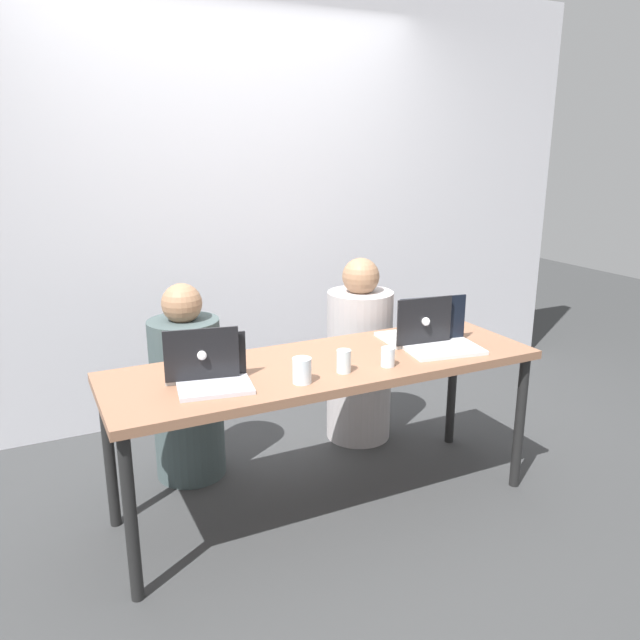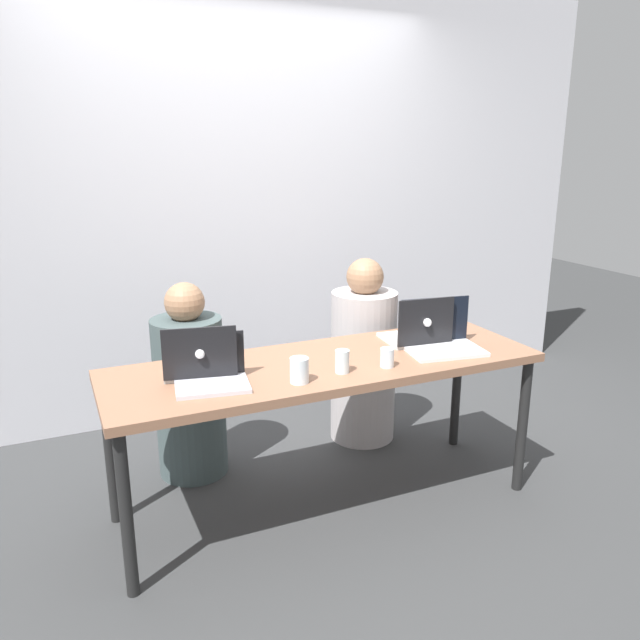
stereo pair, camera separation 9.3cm
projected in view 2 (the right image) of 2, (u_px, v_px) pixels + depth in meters
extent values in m
plane|color=#353637|center=(325.00, 503.00, 3.04)|extent=(12.00, 12.00, 0.00)
cube|color=silver|center=(235.00, 202.00, 3.87)|extent=(5.18, 0.10, 2.68)
cube|color=#8B5F46|center=(326.00, 366.00, 2.85)|extent=(1.99, 0.64, 0.04)
cylinder|color=black|center=(126.00, 516.00, 2.34)|extent=(0.05, 0.05, 0.70)
cylinder|color=black|center=(522.00, 426.00, 3.08)|extent=(0.05, 0.05, 0.70)
cylinder|color=black|center=(110.00, 453.00, 2.81)|extent=(0.05, 0.05, 0.70)
cylinder|color=black|center=(456.00, 388.00, 3.56)|extent=(0.05, 0.05, 0.70)
cylinder|color=#404E4F|center=(190.00, 397.00, 3.24)|extent=(0.43, 0.43, 0.85)
sphere|color=#997051|center=(184.00, 302.00, 3.10)|extent=(0.20, 0.20, 0.20)
cylinder|color=#B3ABAB|center=(363.00, 366.00, 3.63)|extent=(0.45, 0.45, 0.88)
sphere|color=#997051|center=(365.00, 277.00, 3.49)|extent=(0.21, 0.21, 0.21)
cube|color=silver|center=(445.00, 350.00, 2.96)|extent=(0.39, 0.29, 0.02)
cube|color=black|center=(435.00, 320.00, 3.05)|extent=(0.35, 0.06, 0.22)
sphere|color=white|center=(433.00, 319.00, 3.06)|extent=(0.04, 0.04, 0.04)
cube|color=#AFB1B3|center=(200.00, 370.00, 2.71)|extent=(0.34, 0.29, 0.02)
cube|color=black|center=(200.00, 353.00, 2.56)|extent=(0.30, 0.07, 0.22)
sphere|color=white|center=(200.00, 354.00, 2.55)|extent=(0.04, 0.04, 0.04)
cube|color=silver|center=(212.00, 386.00, 2.53)|extent=(0.32, 0.25, 0.02)
cube|color=black|center=(209.00, 354.00, 2.60)|extent=(0.29, 0.06, 0.19)
sphere|color=white|center=(208.00, 353.00, 2.61)|extent=(0.03, 0.03, 0.03)
cube|color=silver|center=(413.00, 338.00, 3.15)|extent=(0.31, 0.27, 0.02)
cube|color=black|center=(426.00, 322.00, 3.00)|extent=(0.29, 0.04, 0.23)
sphere|color=white|center=(427.00, 323.00, 2.98)|extent=(0.04, 0.04, 0.04)
cylinder|color=silver|center=(299.00, 370.00, 2.58)|extent=(0.08, 0.08, 0.11)
cylinder|color=silver|center=(299.00, 376.00, 2.58)|extent=(0.07, 0.07, 0.06)
cylinder|color=silver|center=(342.00, 361.00, 2.69)|extent=(0.06, 0.06, 0.10)
cylinder|color=silver|center=(342.00, 366.00, 2.70)|extent=(0.06, 0.06, 0.06)
cylinder|color=silver|center=(387.00, 358.00, 2.76)|extent=(0.06, 0.06, 0.09)
cylinder|color=silver|center=(387.00, 362.00, 2.77)|extent=(0.05, 0.05, 0.05)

